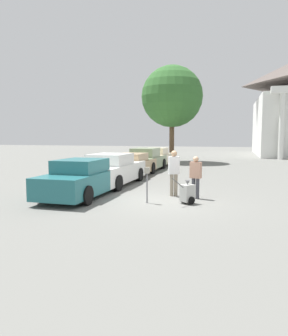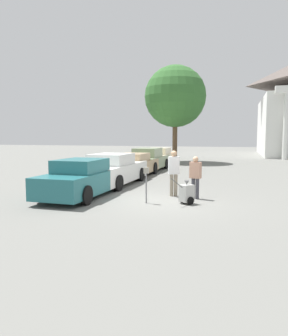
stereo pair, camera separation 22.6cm
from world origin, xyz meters
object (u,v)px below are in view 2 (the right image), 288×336
at_px(parked_car_teal, 83,179).
at_px(parked_car_white, 113,170).
at_px(parking_meter, 146,178).
at_px(parked_car_tan, 134,165).
at_px(parked_car_cream, 159,158).
at_px(equipment_cart, 187,193).
at_px(person_worker, 174,170).
at_px(parked_car_sage, 148,160).
at_px(person_supervisor, 195,175).

relative_size(parked_car_teal, parked_car_white, 0.91).
xyz_separation_m(parked_car_teal, parking_meter, (2.79, -0.57, 0.21)).
distance_m(parked_car_tan, parked_car_cream, 6.42).
height_order(parked_car_teal, parking_meter, parked_car_teal).
height_order(parked_car_tan, equipment_cart, parked_car_tan).
distance_m(parked_car_tan, equipment_cart, 8.13).
bearing_deg(parked_car_cream, person_worker, -72.76).
relative_size(parking_meter, person_worker, 0.71).
distance_m(parked_car_teal, parked_car_sage, 9.94).
relative_size(parked_car_white, person_worker, 2.90).
bearing_deg(person_worker, parked_car_teal, -7.10).
relative_size(parked_car_teal, parked_car_tan, 0.97).
bearing_deg(parking_meter, parked_car_tan, 111.13).
height_order(person_worker, person_supervisor, person_worker).
relative_size(parked_car_sage, equipment_cart, 5.23).
xyz_separation_m(parked_car_white, parked_car_tan, (0.00, 3.39, -0.06)).
distance_m(person_supervisor, equipment_cart, 1.20).
bearing_deg(parked_car_white, parked_car_sage, 91.08).
height_order(parked_car_tan, person_supervisor, person_supervisor).
xyz_separation_m(parked_car_teal, parked_car_tan, (-0.00, 6.64, -0.04)).
height_order(parking_meter, equipment_cart, parking_meter).
relative_size(parked_car_sage, person_supervisor, 3.19).
relative_size(parked_car_white, equipment_cart, 5.32).
bearing_deg(parked_car_teal, parked_car_cream, 91.08).
distance_m(parked_car_sage, equipment_cart, 11.08).
relative_size(parked_car_cream, person_supervisor, 2.91).
bearing_deg(parked_car_tan, equipment_cart, -57.76).
bearing_deg(parked_car_cream, parked_car_white, -88.92).
height_order(parked_car_teal, person_worker, person_worker).
relative_size(person_worker, equipment_cart, 1.84).
bearing_deg(person_supervisor, parked_car_cream, -53.15).
distance_m(parked_car_white, parked_car_tan, 3.40).
bearing_deg(equipment_cart, person_worker, 155.25).
bearing_deg(person_worker, parked_car_tan, -81.97).
bearing_deg(parked_car_white, parked_car_cream, 91.08).
xyz_separation_m(parked_car_white, person_supervisor, (4.38, -2.50, 0.21)).
bearing_deg(parked_car_teal, parking_meter, -10.44).
height_order(parked_car_teal, parked_car_cream, parked_car_teal).
distance_m(parked_car_sage, person_supervisor, 10.18).
height_order(parked_car_cream, equipment_cart, parked_car_cream).
distance_m(parked_car_white, person_worker, 4.13).
bearing_deg(parked_car_tan, parking_meter, -67.79).
distance_m(parked_car_cream, person_supervisor, 13.07).
bearing_deg(parking_meter, person_worker, 66.76).
distance_m(parked_car_teal, person_worker, 3.65).
xyz_separation_m(parked_car_sage, equipment_cart, (4.20, -10.25, -0.34)).
xyz_separation_m(parked_car_sage, parked_car_cream, (0.00, 3.12, -0.03)).
height_order(parked_car_sage, person_worker, person_worker).
height_order(parked_car_teal, equipment_cart, parked_car_teal).
xyz_separation_m(parked_car_teal, parked_car_sage, (-0.00, 9.94, 0.02)).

